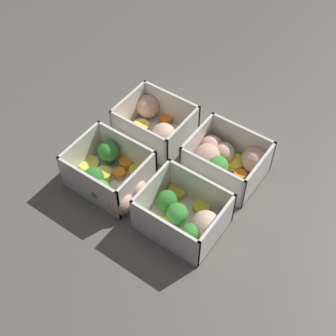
{
  "coord_description": "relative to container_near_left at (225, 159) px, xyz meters",
  "views": [
    {
      "loc": [
        -0.31,
        0.44,
        0.67
      ],
      "look_at": [
        0.0,
        0.0,
        0.03
      ],
      "focal_mm": 50.0,
      "sensor_mm": 36.0,
      "label": 1
    }
  ],
  "objects": [
    {
      "name": "container_near_left",
      "position": [
        0.0,
        0.0,
        0.0
      ],
      "size": [
        0.15,
        0.13,
        0.07
      ],
      "color": "silver",
      "rests_on": "ground_plane"
    },
    {
      "name": "ground_plane",
      "position": [
        0.07,
        0.08,
        -0.03
      ],
      "size": [
        4.0,
        4.0,
        0.0
      ],
      "primitive_type": "plane",
      "color": "#56514C"
    },
    {
      "name": "container_near_right",
      "position": [
        0.16,
        0.0,
        -0.0
      ],
      "size": [
        0.15,
        0.13,
        0.07
      ],
      "color": "silver",
      "rests_on": "ground_plane"
    },
    {
      "name": "container_far_left",
      "position": [
        -0.01,
        0.15,
        0.0
      ],
      "size": [
        0.13,
        0.13,
        0.07
      ],
      "color": "silver",
      "rests_on": "ground_plane"
    },
    {
      "name": "container_far_right",
      "position": [
        0.14,
        0.15,
        -0.0
      ],
      "size": [
        0.16,
        0.14,
        0.07
      ],
      "color": "silver",
      "rests_on": "ground_plane"
    }
  ]
}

